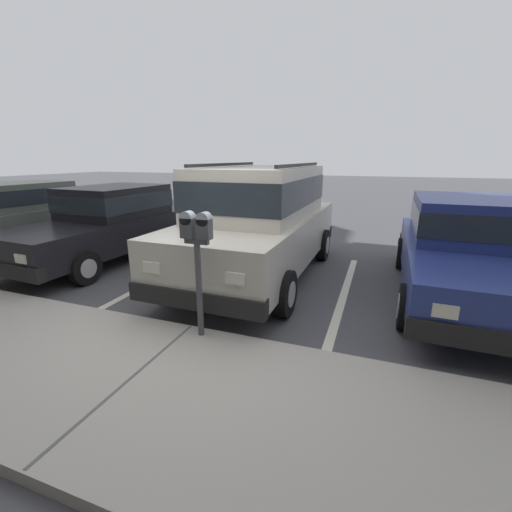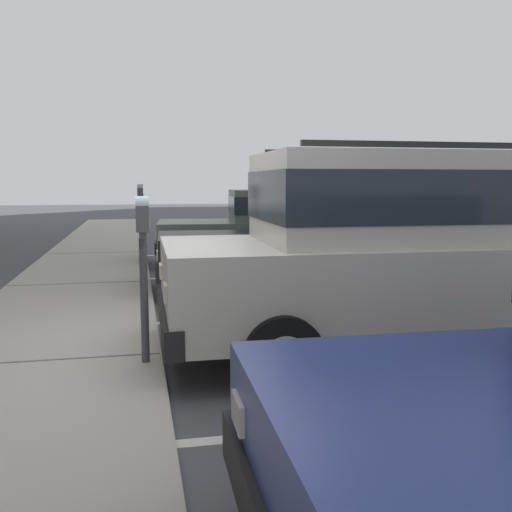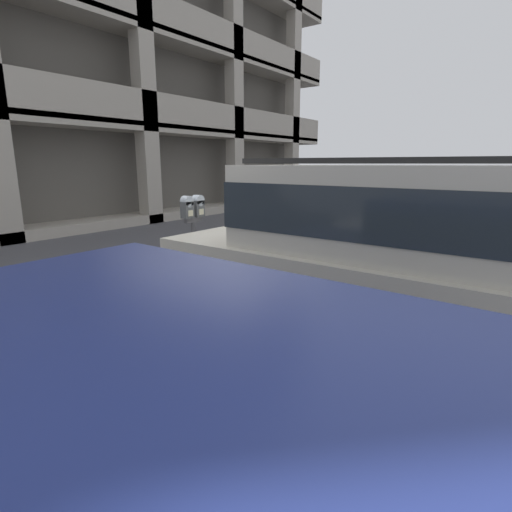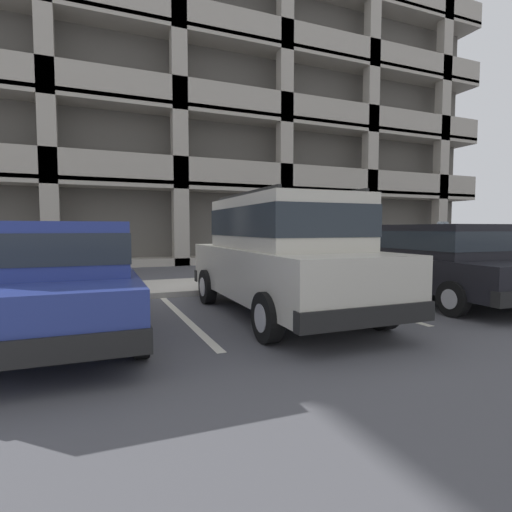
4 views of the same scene
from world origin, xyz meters
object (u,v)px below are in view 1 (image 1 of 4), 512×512
object	(u,v)px
silver_suv	(260,218)
dark_hatchback	(111,221)
blue_coupe	(16,213)
parking_meter_near	(197,245)
red_sedan	(466,246)

from	to	relation	value
silver_suv	dark_hatchback	bearing A→B (deg)	0.34
blue_coupe	parking_meter_near	world-z (taller)	parking_meter_near
silver_suv	blue_coupe	xyz separation A→B (m)	(6.46, -0.14, -0.27)
red_sedan	silver_suv	bearing A→B (deg)	3.62
parking_meter_near	blue_coupe	bearing A→B (deg)	-22.10
silver_suv	red_sedan	xyz separation A→B (m)	(-3.29, -0.13, -0.27)
silver_suv	parking_meter_near	bearing A→B (deg)	94.43
red_sedan	dark_hatchback	size ratio (longest dim) A/B	0.99
parking_meter_near	silver_suv	bearing A→B (deg)	-86.34
red_sedan	parking_meter_near	size ratio (longest dim) A/B	3.10
red_sedan	parking_meter_near	distance (m)	4.14
silver_suv	blue_coupe	distance (m)	6.46
dark_hatchback	blue_coupe	size ratio (longest dim) A/B	0.99
red_sedan	blue_coupe	xyz separation A→B (m)	(9.75, -0.00, 0.00)
blue_coupe	silver_suv	bearing A→B (deg)	-176.58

